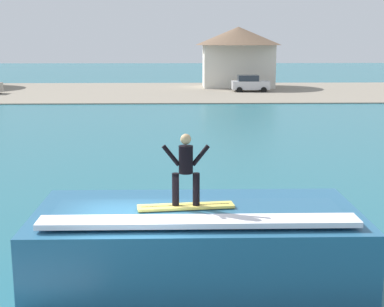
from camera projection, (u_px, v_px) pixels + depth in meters
The scene contains 7 objects.
ground_plane at pixel (133, 294), 12.24m from camera, with size 260.00×260.00×0.00m, color #246573.
wave_crest at pixel (197, 241), 13.14m from camera, with size 7.62×3.76×1.77m.
surfboard at pixel (186, 206), 12.57m from camera, with size 2.23×0.67×0.06m.
surfer at pixel (186, 166), 12.37m from camera, with size 1.08×0.32×1.64m.
shoreline_bank at pixel (169, 91), 60.79m from camera, with size 120.00×24.14×0.09m.
car_far_shore at pixel (250, 84), 60.19m from camera, with size 4.02×2.20×1.86m.
house_gabled_white at pixel (238, 51), 65.42m from camera, with size 10.18×10.18×7.14m.
Camera 1 is at (1.02, -11.40, 5.49)m, focal length 51.79 mm.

